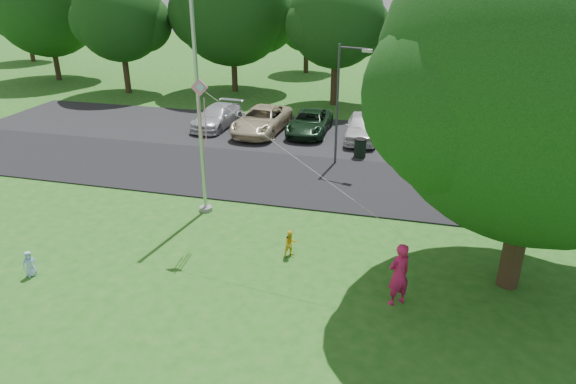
% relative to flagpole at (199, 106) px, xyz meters
% --- Properties ---
extents(ground, '(120.00, 120.00, 0.00)m').
position_rel_flagpole_xyz_m(ground, '(3.50, -5.00, -4.17)').
color(ground, '#236119').
rests_on(ground, ground).
extents(park_road, '(60.00, 6.00, 0.06)m').
position_rel_flagpole_xyz_m(park_road, '(3.50, 4.00, -4.14)').
color(park_road, black).
rests_on(park_road, ground).
extents(parking_strip, '(42.00, 7.00, 0.06)m').
position_rel_flagpole_xyz_m(parking_strip, '(3.50, 10.50, -4.14)').
color(parking_strip, black).
rests_on(parking_strip, ground).
extents(flagpole, '(0.50, 0.50, 10.00)m').
position_rel_flagpole_xyz_m(flagpole, '(0.00, 0.00, 0.00)').
color(flagpole, '#B7BABF').
rests_on(flagpole, ground).
extents(street_lamp, '(1.55, 0.57, 5.63)m').
position_rel_flagpole_xyz_m(street_lamp, '(4.22, 6.33, -0.78)').
color(street_lamp, '#3F3F44').
rests_on(street_lamp, ground).
extents(trash_can, '(0.63, 0.63, 0.99)m').
position_rel_flagpole_xyz_m(trash_can, '(5.05, 7.52, -3.67)').
color(trash_can, black).
rests_on(trash_can, ground).
extents(big_tree, '(9.37, 8.73, 10.57)m').
position_rel_flagpole_xyz_m(big_tree, '(10.62, -2.58, 1.83)').
color(big_tree, '#332316').
rests_on(big_tree, ground).
extents(tree_row, '(64.35, 11.94, 10.88)m').
position_rel_flagpole_xyz_m(tree_row, '(5.09, 19.23, 1.55)').
color(tree_row, '#332316').
rests_on(tree_row, ground).
extents(horizon_trees, '(77.46, 7.20, 7.02)m').
position_rel_flagpole_xyz_m(horizon_trees, '(7.56, 28.88, 0.14)').
color(horizon_trees, '#332316').
rests_on(horizon_trees, ground).
extents(parked_cars, '(16.62, 5.45, 1.44)m').
position_rel_flagpole_xyz_m(parked_cars, '(3.47, 10.48, -3.43)').
color(parked_cars, silver).
rests_on(parked_cars, ground).
extents(woman, '(0.82, 0.79, 1.90)m').
position_rel_flagpole_xyz_m(woman, '(7.56, -4.27, -3.22)').
color(woman, '#CE1B5B').
rests_on(woman, ground).
extents(child_yellow, '(0.57, 0.54, 0.92)m').
position_rel_flagpole_xyz_m(child_yellow, '(4.04, -2.51, -3.71)').
color(child_yellow, yellow).
rests_on(child_yellow, ground).
extents(child_blue, '(0.46, 0.49, 0.85)m').
position_rel_flagpole_xyz_m(child_blue, '(-3.38, -5.64, -3.74)').
color(child_blue, '#A5C8FE').
rests_on(child_blue, ground).
extents(kite, '(6.82, 2.44, 3.43)m').
position_rel_flagpole_xyz_m(kite, '(1.23, -2.16, 0.61)').
color(kite, pink).
rests_on(kite, ground).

